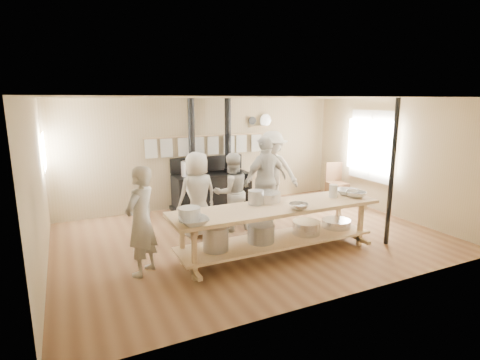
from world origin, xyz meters
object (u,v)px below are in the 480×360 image
(prep_table, at_px, (276,225))
(chair, at_px, (337,190))
(cook_far_left, at_px, (141,221))
(stove, at_px, (211,187))
(roasting_pan, at_px, (265,199))
(cook_center, at_px, (197,194))
(cook_by_window, at_px, (272,171))
(cook_right, at_px, (266,180))
(cook_left, at_px, (231,192))

(prep_table, xyz_separation_m, chair, (3.16, 2.27, -0.23))
(cook_far_left, bearing_deg, stove, -171.80)
(stove, relative_size, prep_table, 0.72)
(prep_table, height_order, roasting_pan, roasting_pan)
(cook_center, relative_size, roasting_pan, 3.72)
(prep_table, xyz_separation_m, cook_center, (-0.89, 1.42, 0.29))
(cook_by_window, bearing_deg, prep_table, -84.61)
(cook_by_window, bearing_deg, stove, -177.08)
(cook_by_window, bearing_deg, cook_right, -93.98)
(cook_right, distance_m, cook_by_window, 0.94)
(cook_left, bearing_deg, roasting_pan, 94.73)
(cook_right, bearing_deg, chair, -173.59)
(cook_left, height_order, cook_center, cook_center)
(prep_table, bearing_deg, stove, 89.96)
(cook_by_window, bearing_deg, chair, 33.29)
(cook_right, bearing_deg, roasting_pan, 50.11)
(cook_left, bearing_deg, cook_right, -174.92)
(prep_table, distance_m, cook_far_left, 2.20)
(stove, distance_m, prep_table, 3.02)
(cook_far_left, bearing_deg, cook_left, 167.21)
(stove, distance_m, cook_far_left, 3.54)
(cook_left, distance_m, chair, 3.48)
(cook_left, height_order, cook_right, cook_right)
(cook_right, bearing_deg, prep_table, 57.09)
(stove, xyz_separation_m, prep_table, (-0.00, -3.02, -0.00))
(stove, bearing_deg, prep_table, -90.04)
(chair, bearing_deg, cook_left, -155.95)
(prep_table, xyz_separation_m, roasting_pan, (-0.04, 0.33, 0.38))
(cook_right, relative_size, chair, 1.88)
(cook_center, distance_m, cook_by_window, 2.29)
(prep_table, relative_size, cook_by_window, 1.93)
(cook_by_window, bearing_deg, cook_far_left, -115.23)
(stove, xyz_separation_m, cook_far_left, (-2.17, -2.78, 0.30))
(cook_by_window, bearing_deg, cook_center, -124.08)
(cook_center, bearing_deg, cook_far_left, 32.33)
(chair, bearing_deg, roasting_pan, -138.82)
(cook_center, xyz_separation_m, chair, (4.05, 0.85, -0.52))
(cook_far_left, distance_m, chair, 5.73)
(cook_left, xyz_separation_m, cook_by_window, (1.41, 0.85, 0.15))
(cook_far_left, distance_m, cook_left, 2.32)
(prep_table, relative_size, roasting_pan, 8.24)
(roasting_pan, bearing_deg, cook_center, 127.76)
(cook_center, height_order, cook_by_window, cook_by_window)
(cook_far_left, height_order, cook_center, cook_far_left)
(cook_far_left, height_order, chair, cook_far_left)
(chair, distance_m, roasting_pan, 3.80)
(cook_left, height_order, roasting_pan, cook_left)
(stove, xyz_separation_m, cook_left, (-0.18, -1.58, 0.26))
(cook_right, xyz_separation_m, chair, (2.51, 0.73, -0.63))
(stove, bearing_deg, cook_left, -96.54)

